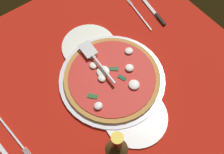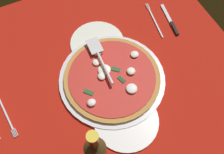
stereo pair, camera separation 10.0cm
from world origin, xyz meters
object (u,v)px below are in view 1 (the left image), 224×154
object	(u,v)px
place_setting_far	(2,136)
beer_bottle	(116,153)
dinner_plate_right	(89,46)
pizza	(112,77)
dinner_plate_left	(135,117)
place_setting_near	(148,15)
pizza_server	(96,61)

from	to	relation	value
place_setting_far	beer_bottle	world-z (taller)	beer_bottle
dinner_plate_right	pizza	size ratio (longest dim) A/B	0.60
pizza	dinner_plate_right	bearing A→B (deg)	-5.75
beer_bottle	place_setting_far	bearing A→B (deg)	41.05
dinner_plate_left	place_setting_near	distance (cm)	47.13
pizza	place_setting_far	bearing A→B (deg)	83.05
pizza	place_setting_near	distance (cm)	35.23
beer_bottle	dinner_plate_right	bearing A→B (deg)	-24.04
pizza_server	beer_bottle	world-z (taller)	beer_bottle
dinner_plate_left	dinner_plate_right	distance (cm)	34.62
dinner_plate_right	place_setting_near	xyz separation A→B (cm)	(-1.73, -29.71, -0.15)
dinner_plate_left	beer_bottle	distance (cm)	18.55
pizza_server	place_setting_far	distance (cm)	41.67
pizza	place_setting_near	bearing A→B (deg)	-63.42
pizza_server	place_setting_near	bearing A→B (deg)	-74.52
dinner_plate_right	place_setting_near	size ratio (longest dim) A/B	1.04
place_setting_near	beer_bottle	xyz separation A→B (cm)	(-40.01, 48.33, 9.36)
pizza	place_setting_far	xyz separation A→B (cm)	(5.18, 42.50, -1.70)
pizza	beer_bottle	xyz separation A→B (cm)	(-24.27, 16.86, 7.66)
place_setting_far	dinner_plate_left	bearing A→B (deg)	54.83
dinner_plate_right	place_setting_near	bearing A→B (deg)	-93.34
dinner_plate_left	dinner_plate_right	world-z (taller)	same
beer_bottle	place_setting_near	bearing A→B (deg)	-50.38
place_setting_far	beer_bottle	xyz separation A→B (cm)	(-29.45, -25.64, 9.36)
pizza_server	place_setting_far	size ratio (longest dim) A/B	0.99
dinner_plate_left	beer_bottle	world-z (taller)	beer_bottle
place_setting_far	pizza_server	bearing A→B (deg)	87.66
dinner_plate_left	beer_bottle	size ratio (longest dim) A/B	0.89
place_setting_near	pizza	bearing A→B (deg)	125.22
pizza	place_setting_far	distance (cm)	42.85
dinner_plate_right	place_setting_far	size ratio (longest dim) A/B	0.98
dinner_plate_right	pizza_server	xyz separation A→B (cm)	(-9.46, 2.89, 3.90)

